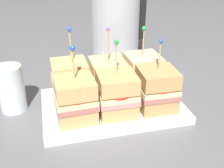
# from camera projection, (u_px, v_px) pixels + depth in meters

# --- Properties ---
(ground_plane) EXTENTS (6.00, 6.00, 0.00)m
(ground_plane) POSITION_uv_depth(u_px,v_px,m) (112.00, 109.00, 0.68)
(ground_plane) COLOR slate
(serving_platter) EXTENTS (0.33, 0.21, 0.02)m
(serving_platter) POSITION_uv_depth(u_px,v_px,m) (112.00, 106.00, 0.67)
(serving_platter) COLOR silver
(serving_platter) RESTS_ON ground_plane
(sandwich_front_left) EXTENTS (0.09, 0.09, 0.17)m
(sandwich_front_left) POSITION_uv_depth(u_px,v_px,m) (75.00, 99.00, 0.59)
(sandwich_front_left) COLOR tan
(sandwich_front_left) RESTS_ON serving_platter
(sandwich_front_center) EXTENTS (0.09, 0.09, 0.17)m
(sandwich_front_center) POSITION_uv_depth(u_px,v_px,m) (118.00, 94.00, 0.61)
(sandwich_front_center) COLOR tan
(sandwich_front_center) RESTS_ON serving_platter
(sandwich_front_right) EXTENTS (0.09, 0.09, 0.16)m
(sandwich_front_right) POSITION_uv_depth(u_px,v_px,m) (157.00, 89.00, 0.63)
(sandwich_front_right) COLOR tan
(sandwich_front_right) RESTS_ON serving_platter
(sandwich_back_left) EXTENTS (0.09, 0.09, 0.18)m
(sandwich_back_left) POSITION_uv_depth(u_px,v_px,m) (70.00, 80.00, 0.67)
(sandwich_back_left) COLOR tan
(sandwich_back_left) RESTS_ON serving_platter
(sandwich_back_center) EXTENTS (0.09, 0.09, 0.17)m
(sandwich_back_center) POSITION_uv_depth(u_px,v_px,m) (108.00, 77.00, 0.69)
(sandwich_back_center) COLOR #DBB77A
(sandwich_back_center) RESTS_ON serving_platter
(sandwich_back_right) EXTENTS (0.09, 0.09, 0.17)m
(sandwich_back_right) POSITION_uv_depth(u_px,v_px,m) (142.00, 73.00, 0.71)
(sandwich_back_right) COLOR beige
(sandwich_back_right) RESTS_ON serving_platter
(kettle_steel) EXTENTS (0.18, 0.16, 0.27)m
(kettle_steel) POSITION_uv_depth(u_px,v_px,m) (115.00, 22.00, 0.92)
(kettle_steel) COLOR #B7BABF
(kettle_steel) RESTS_ON ground_plane
(drinking_glass) EXTENTS (0.06, 0.06, 0.11)m
(drinking_glass) POSITION_uv_depth(u_px,v_px,m) (11.00, 89.00, 0.65)
(drinking_glass) COLOR silver
(drinking_glass) RESTS_ON ground_plane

